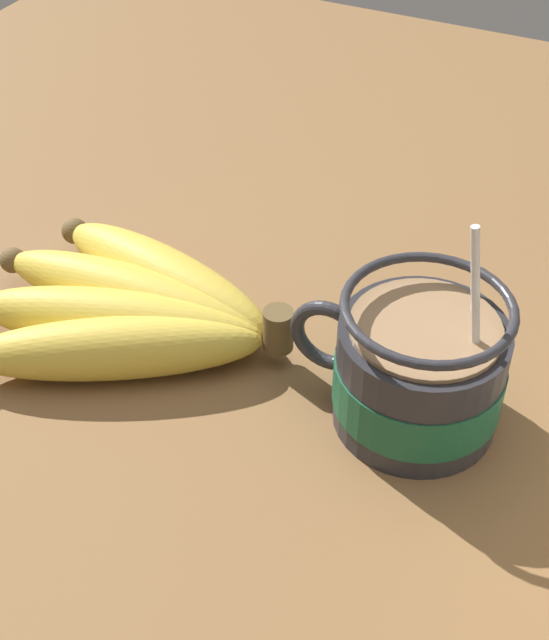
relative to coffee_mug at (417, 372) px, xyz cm
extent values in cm
cube|color=brown|center=(7.44, -2.31, -5.21)|extent=(115.20, 115.20, 2.66)
cylinder|color=#28282D|center=(-0.11, 0.00, -0.25)|extent=(10.04, 10.04, 7.24)
cylinder|color=#195638|center=(-0.11, 0.00, -0.75)|extent=(10.24, 10.24, 3.12)
torus|color=#28282D|center=(5.77, 0.00, 0.59)|extent=(5.18, 0.90, 5.18)
cylinder|color=#997551|center=(-0.11, 0.00, 3.47)|extent=(8.84, 8.84, 0.40)
torus|color=#28282D|center=(-0.11, 0.00, 5.05)|extent=(10.04, 10.04, 0.60)
cylinder|color=silver|center=(-2.89, 0.00, 4.34)|extent=(2.55, 0.50, 13.51)
ellipsoid|color=silver|center=(-1.86, 0.00, -2.37)|extent=(3.00, 2.00, 0.80)
cylinder|color=brown|center=(9.58, -0.75, -0.94)|extent=(2.00, 2.00, 3.00)
ellipsoid|color=gold|center=(19.57, -2.94, -1.68)|extent=(18.96, 8.25, 4.39)
sphere|color=brown|center=(28.58, -4.93, -1.68)|extent=(1.98, 1.98, 1.98)
ellipsoid|color=gold|center=(20.56, -0.39, -1.77)|extent=(20.11, 4.87, 4.21)
sphere|color=brown|center=(30.55, -0.06, -1.77)|extent=(1.89, 1.89, 1.89)
ellipsoid|color=gold|center=(20.02, 2.28, -1.76)|extent=(20.15, 9.56, 4.22)
ellipsoid|color=gold|center=(18.67, 4.60, -1.80)|extent=(18.56, 13.26, 4.14)
camera|label=1|loc=(-8.93, 38.00, 37.02)|focal=50.00mm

